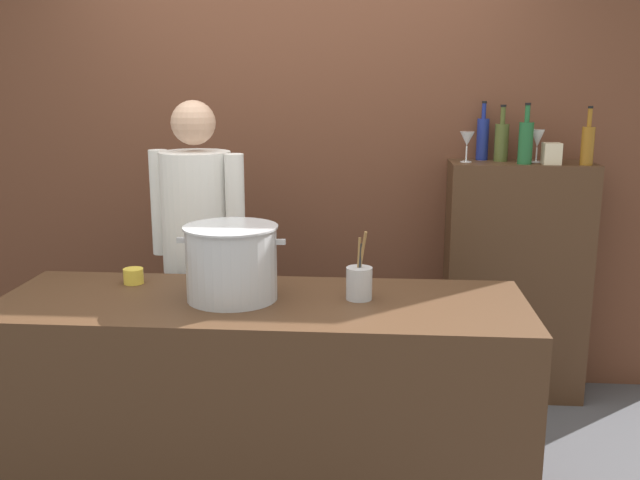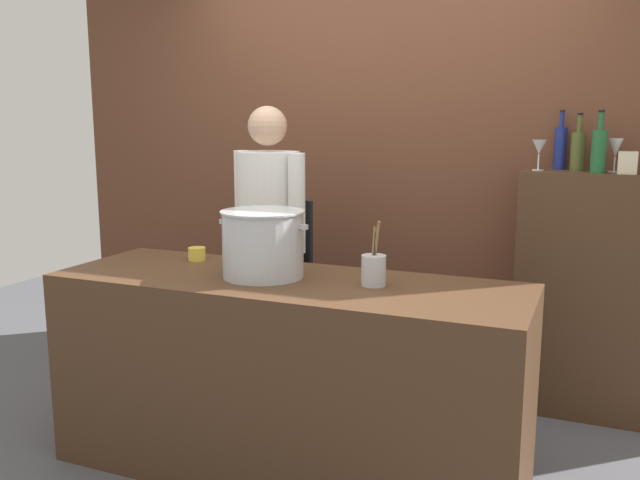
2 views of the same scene
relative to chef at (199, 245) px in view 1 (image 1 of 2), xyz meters
The scene contains 14 objects.
brick_back_panel 1.01m from the chef, 61.34° to the left, with size 4.40×0.10×3.00m, color brown.
prep_counter 0.92m from the chef, 57.48° to the right, with size 2.10×0.70×0.90m, color #472D1C.
bar_cabinet 1.75m from the chef, 18.37° to the left, with size 0.76×0.32×1.32m, color #472D1C.
chef is the anchor object (origin of this frame).
stockpot_large 0.71m from the chef, 65.23° to the right, with size 0.43×0.37×0.30m.
utensil_crock 1.00m from the chef, 37.19° to the right, with size 0.10×0.10×0.28m.
butter_jar 0.49m from the chef, 110.18° to the right, with size 0.09×0.09×0.07m, color yellow.
wine_bottle_amber 2.05m from the chef, 13.04° to the left, with size 0.07×0.07×0.30m.
wine_bottle_green 1.76m from the chef, 16.05° to the left, with size 0.08×0.08×0.32m.
wine_bottle_cobalt 1.65m from the chef, 24.31° to the left, with size 0.07×0.07×0.32m.
wine_bottle_olive 1.70m from the chef, 21.08° to the left, with size 0.08×0.08×0.30m.
wine_glass_short 1.86m from the chef, 17.96° to the left, with size 0.07×0.07×0.17m.
wine_glass_wide 1.51m from the chef, 21.58° to the left, with size 0.08×0.08×0.16m.
spice_tin_cream 1.87m from the chef, 14.83° to the left, with size 0.09×0.09×0.11m, color beige.
Camera 1 is at (0.44, -2.65, 1.75)m, focal length 39.68 mm.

